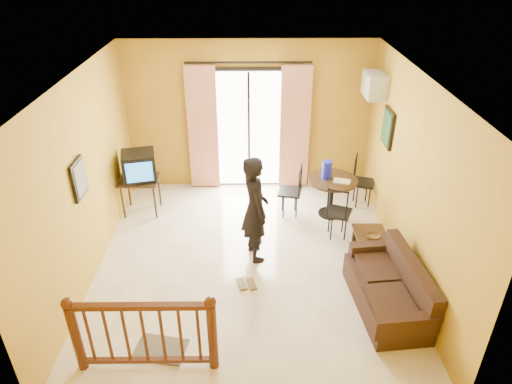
{
  "coord_description": "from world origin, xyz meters",
  "views": [
    {
      "loc": [
        0.04,
        -5.49,
        4.33
      ],
      "look_at": [
        0.11,
        0.2,
        1.11
      ],
      "focal_mm": 32.0,
      "sensor_mm": 36.0,
      "label": 1
    }
  ],
  "objects_px": {
    "television": "(139,166)",
    "coffee_table": "(372,246)",
    "dining_table": "(332,187)",
    "sofa": "(390,290)",
    "standing_person": "(255,209)"
  },
  "relations": [
    {
      "from": "television",
      "to": "coffee_table",
      "type": "relative_size",
      "value": 0.75
    },
    {
      "from": "dining_table",
      "to": "coffee_table",
      "type": "xyz_separation_m",
      "value": [
        0.42,
        -1.32,
        -0.3
      ]
    },
    {
      "from": "coffee_table",
      "to": "sofa",
      "type": "distance_m",
      "value": 1.01
    },
    {
      "from": "coffee_table",
      "to": "sofa",
      "type": "xyz_separation_m",
      "value": [
        -0.0,
        -1.01,
        0.03
      ]
    },
    {
      "from": "coffee_table",
      "to": "standing_person",
      "type": "xyz_separation_m",
      "value": [
        -1.76,
        0.14,
        0.58
      ]
    },
    {
      "from": "television",
      "to": "sofa",
      "type": "distance_m",
      "value": 4.5
    },
    {
      "from": "sofa",
      "to": "standing_person",
      "type": "height_order",
      "value": "standing_person"
    },
    {
      "from": "sofa",
      "to": "standing_person",
      "type": "relative_size",
      "value": 0.98
    },
    {
      "from": "television",
      "to": "sofa",
      "type": "xyz_separation_m",
      "value": [
        3.72,
        -2.46,
        -0.62
      ]
    },
    {
      "from": "television",
      "to": "dining_table",
      "type": "xyz_separation_m",
      "value": [
        3.3,
        -0.13,
        -0.35
      ]
    },
    {
      "from": "standing_person",
      "to": "coffee_table",
      "type": "bearing_deg",
      "value": -110.87
    },
    {
      "from": "coffee_table",
      "to": "standing_person",
      "type": "height_order",
      "value": "standing_person"
    },
    {
      "from": "dining_table",
      "to": "standing_person",
      "type": "distance_m",
      "value": 1.81
    },
    {
      "from": "television",
      "to": "sofa",
      "type": "bearing_deg",
      "value": -46.6
    },
    {
      "from": "television",
      "to": "coffee_table",
      "type": "xyz_separation_m",
      "value": [
        3.72,
        -1.45,
        -0.65
      ]
    }
  ]
}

